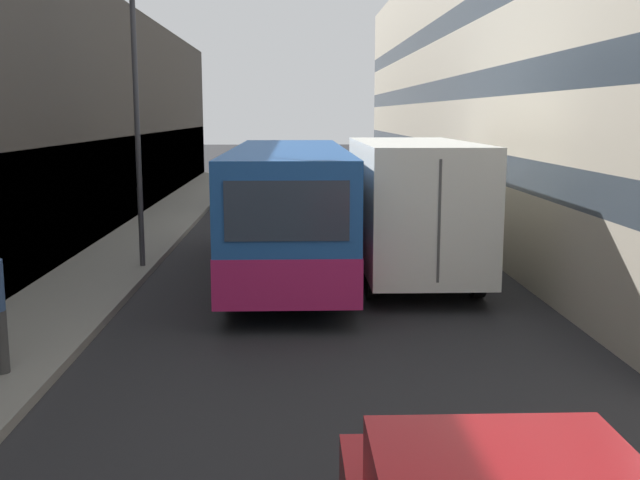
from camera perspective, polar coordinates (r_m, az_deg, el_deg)
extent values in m
plane|color=#232326|center=(15.34, -0.14, -3.80)|extent=(150.00, 150.00, 0.00)
cube|color=gray|center=(15.91, -17.61, -3.52)|extent=(2.15, 60.00, 0.14)
cube|color=#A89E89|center=(16.10, 20.32, 12.69)|extent=(2.40, 60.00, 9.17)
cube|color=#333D47|center=(15.89, 17.63, 4.59)|extent=(1.08, 60.00, 0.70)
cube|color=#333D47|center=(15.86, 18.00, 11.87)|extent=(1.08, 60.00, 0.70)
cube|color=#1E519E|center=(16.64, -2.37, 2.92)|extent=(2.41, 9.70, 2.40)
cube|color=#B21E5B|center=(16.75, -2.36, 0.27)|extent=(2.43, 9.72, 0.84)
cube|color=#2D3847|center=(16.60, -2.38, 4.15)|extent=(2.45, 8.92, 0.77)
cube|color=#2D3847|center=(11.76, -2.54, 2.22)|extent=(1.98, 0.04, 0.96)
cylinder|color=black|center=(19.80, -5.37, 0.67)|extent=(0.24, 1.00, 1.00)
cylinder|color=black|center=(19.79, 0.78, 0.70)|extent=(0.24, 1.00, 1.00)
cylinder|color=black|center=(13.91, -6.80, -3.16)|extent=(0.24, 1.00, 1.00)
cylinder|color=black|center=(13.89, 1.96, -3.11)|extent=(0.24, 1.00, 1.00)
cube|color=silver|center=(20.22, 5.24, 3.17)|extent=(2.21, 2.30, 1.81)
cube|color=silver|center=(16.14, 7.08, 2.89)|extent=(2.30, 5.91, 2.57)
cube|color=#4C4C4C|center=(13.25, 9.07, 1.39)|extent=(0.05, 0.02, 2.18)
cylinder|color=black|center=(20.23, 2.29, 0.83)|extent=(0.22, 0.96, 0.96)
cylinder|color=black|center=(20.49, 8.08, 0.85)|extent=(0.22, 0.96, 0.96)
cylinder|color=black|center=(14.61, 3.95, -2.58)|extent=(0.22, 0.96, 0.96)
cylinder|color=black|center=(14.96, 11.88, -2.47)|extent=(0.22, 0.96, 0.96)
cube|color=navy|center=(28.85, -3.16, 4.82)|extent=(1.81, 4.54, 1.84)
cube|color=#2D3847|center=(30.75, -3.09, 5.72)|extent=(1.45, 0.04, 0.64)
cylinder|color=black|center=(30.26, -4.64, 3.40)|extent=(0.16, 0.64, 0.64)
cylinder|color=black|center=(30.23, -1.54, 3.43)|extent=(0.16, 0.64, 0.64)
cylinder|color=black|center=(27.65, -4.89, 2.82)|extent=(0.16, 0.64, 0.64)
cylinder|color=black|center=(27.62, -1.50, 2.84)|extent=(0.16, 0.64, 0.64)
cylinder|color=#383838|center=(10.86, -23.16, -7.14)|extent=(0.20, 0.20, 0.85)
cylinder|color=#38383D|center=(17.20, -13.74, 8.02)|extent=(0.12, 0.12, 6.05)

